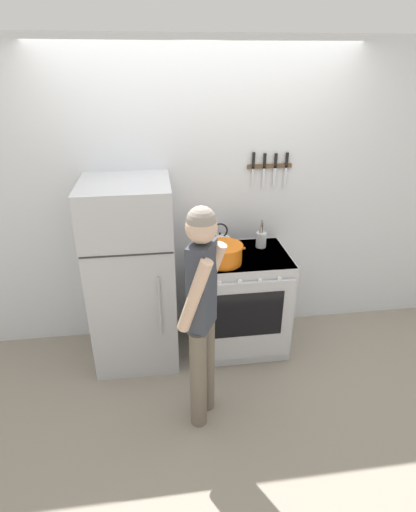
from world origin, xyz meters
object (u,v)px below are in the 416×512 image
object	(u,v)px
dutch_oven_pot	(223,254)
utensil_jar	(261,239)
stove_range	(240,301)
refrigerator	(132,276)
person	(202,309)
tea_kettle	(220,242)

from	to	relation	value
dutch_oven_pot	utensil_jar	size ratio (longest dim) A/B	1.45
stove_range	dutch_oven_pot	bearing A→B (deg)	-151.43
stove_range	dutch_oven_pot	distance (m)	0.56
utensil_jar	refrigerator	bearing A→B (deg)	-172.39
utensil_jar	person	size ratio (longest dim) A/B	0.15
tea_kettle	person	xyz separation A→B (m)	(-0.27, -0.91, -0.06)
utensil_jar	person	xyz separation A→B (m)	(-0.63, -0.92, -0.05)
utensil_jar	tea_kettle	bearing A→B (deg)	-179.02
stove_range	dutch_oven_pot	xyz separation A→B (m)	(-0.18, -0.10, 0.52)
refrigerator	utensil_jar	distance (m)	1.13
dutch_oven_pot	stove_range	bearing A→B (deg)	28.57
refrigerator	tea_kettle	bearing A→B (deg)	10.77
dutch_oven_pot	utensil_jar	xyz separation A→B (m)	(0.38, 0.25, -0.01)
tea_kettle	person	world-z (taller)	person
stove_range	dutch_oven_pot	size ratio (longest dim) A/B	2.57
tea_kettle	person	size ratio (longest dim) A/B	0.15
refrigerator	tea_kettle	xyz separation A→B (m)	(0.75, 0.14, 0.20)
tea_kettle	utensil_jar	bearing A→B (deg)	0.98
dutch_oven_pot	person	bearing A→B (deg)	-110.70
tea_kettle	refrigerator	bearing A→B (deg)	-169.23
stove_range	dutch_oven_pot	world-z (taller)	dutch_oven_pot
stove_range	utensil_jar	world-z (taller)	utensil_jar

